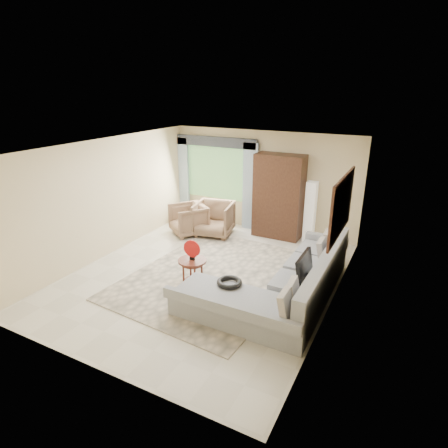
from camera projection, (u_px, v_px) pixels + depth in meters
The scene contains 17 objects.
ground at pixel (205, 275), 7.63m from camera, with size 6.00×6.00×0.00m, color silver.
area_rug at pixel (216, 275), 7.61m from camera, with size 3.00×4.00×0.02m, color beige.
sectional_sofa at pixel (287, 288), 6.61m from camera, with size 2.30×3.46×0.90m.
tv_screen at pixel (305, 267), 6.39m from camera, with size 0.06×0.74×0.48m, color black.
garden_hose at pixel (229, 282), 6.26m from camera, with size 0.43×0.43×0.09m, color black.
coffee_table at pixel (193, 272), 7.16m from camera, with size 0.55×0.55×0.55m.
red_disc at pixel (192, 249), 6.99m from camera, with size 0.34×0.34×0.03m, color red.
armchair_left at pixel (189, 219), 9.65m from camera, with size 0.83×0.86×0.78m, color #7F6145.
armchair_right at pixel (214, 219), 9.57m from camera, with size 0.92×0.95×0.86m, color brown.
potted_plant at pixel (181, 213), 10.49m from camera, with size 0.49×0.43×0.55m, color #999999.
armoire at pixel (279, 196), 9.29m from camera, with size 1.20×0.55×2.10m, color black.
floor_lamp at pixel (310, 212), 9.09m from camera, with size 0.24×0.24×1.50m, color silver.
window at pixel (216, 173), 10.19m from camera, with size 1.80×0.04×1.40m, color #669E59.
curtain_left at pixel (183, 178), 10.66m from camera, with size 0.40×0.08×2.30m, color #9EB7CC.
curtain_right at pixel (250, 187), 9.75m from camera, with size 0.40×0.08×2.30m, color #9EB7CC.
valance at pixel (215, 142), 9.84m from camera, with size 2.40×0.12×0.26m, color #1E232D.
wall_mirror at pixel (341, 206), 6.24m from camera, with size 0.05×1.70×1.05m.
Camera 1 is at (3.47, -5.84, 3.64)m, focal length 30.00 mm.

